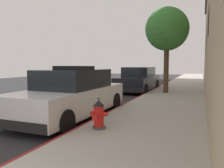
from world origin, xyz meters
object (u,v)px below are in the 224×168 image
object	(u,v)px
parked_car_silver_ahead	(139,80)
fire_hydrant	(99,114)
police_cruiser	(72,95)
street_tree	(167,30)

from	to	relation	value
parked_car_silver_ahead	fire_hydrant	world-z (taller)	parked_car_silver_ahead
police_cruiser	street_tree	distance (m)	7.36
fire_hydrant	street_tree	distance (m)	8.50
police_cruiser	fire_hydrant	distance (m)	2.20
parked_car_silver_ahead	fire_hydrant	bearing A→B (deg)	-80.75
police_cruiser	fire_hydrant	bearing A→B (deg)	-41.58
police_cruiser	fire_hydrant	world-z (taller)	police_cruiser
police_cruiser	street_tree	bearing A→B (deg)	72.20
police_cruiser	fire_hydrant	xyz separation A→B (m)	(1.64, -1.45, -0.23)
police_cruiser	parked_car_silver_ahead	size ratio (longest dim) A/B	1.00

